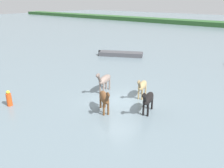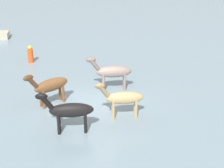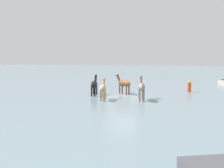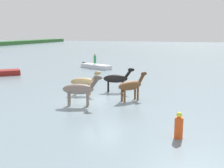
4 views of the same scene
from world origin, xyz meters
The scene contains 8 objects.
ground_plane centered at (0.00, 0.00, 0.00)m, with size 213.43×213.43×0.00m, color gray.
horse_gray_outer centered at (2.63, -0.21, 0.98)m, with size 1.00×2.30×1.79m.
horse_rear_stallion centered at (0.99, 1.72, 0.93)m, with size 0.97×2.16×1.68m.
horse_mid_herd centered at (0.37, -1.86, 0.99)m, with size 2.05×1.70×1.80m.
horse_pinto_flank centered at (-1.89, 0.74, 1.03)m, with size 1.03×2.40×1.86m.
boat_dinghy_port centered at (14.73, 6.10, 0.17)m, with size 2.93×4.39×0.73m.
person_helmsman_aft centered at (14.76, 6.22, 1.13)m, with size 0.32×0.32×1.19m.
buoy_channel_marker centered at (-5.37, -5.35, 0.51)m, with size 0.36×0.36×1.14m.
Camera 4 is at (-16.85, -6.09, 4.42)m, focal length 44.86 mm.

